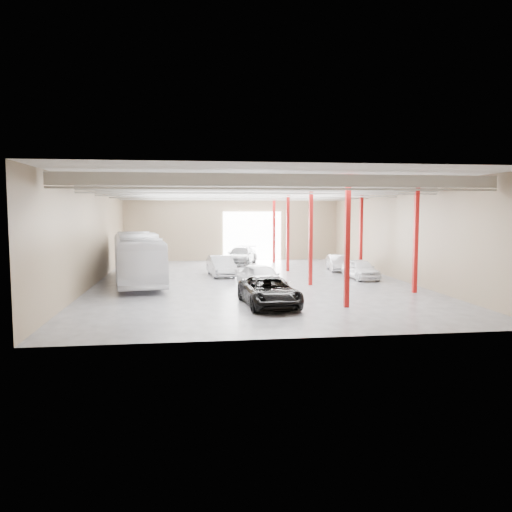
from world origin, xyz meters
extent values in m
cube|color=#434348|center=(0.00, 0.00, 0.00)|extent=(22.00, 32.00, 0.01)
cube|color=#ADADA8|center=(0.00, 0.00, 7.00)|extent=(22.00, 32.00, 0.12)
cube|color=brown|center=(0.00, 16.00, 3.50)|extent=(22.00, 0.12, 7.00)
cube|color=brown|center=(0.00, -16.00, 3.50)|extent=(22.00, 0.12, 7.00)
cube|color=brown|center=(-11.00, 0.00, 3.50)|extent=(0.12, 32.00, 7.00)
cube|color=brown|center=(11.00, 0.00, 3.50)|extent=(0.12, 32.00, 7.00)
cube|color=white|center=(2.00, 15.85, 2.50)|extent=(6.00, 0.20, 5.00)
cube|color=#9D1211|center=(3.80, -10.00, 3.50)|extent=(0.25, 0.25, 7.00)
cube|color=#9D1211|center=(3.80, -2.00, 3.50)|extent=(0.25, 0.25, 7.00)
cube|color=#9D1211|center=(3.80, 6.00, 3.50)|extent=(0.25, 0.25, 7.00)
cube|color=#9D1211|center=(3.80, 13.00, 3.50)|extent=(0.25, 0.25, 7.00)
cube|color=#9D1211|center=(9.50, -6.00, 3.50)|extent=(0.25, 0.25, 7.00)
cube|color=#9D1211|center=(9.50, 4.00, 3.50)|extent=(0.25, 0.25, 7.00)
cube|color=#B5B5B0|center=(0.00, -12.00, 6.55)|extent=(21.60, 0.15, 0.60)
cube|color=#B5B5B0|center=(0.00, -12.00, 6.15)|extent=(21.60, 0.10, 0.10)
cube|color=#B5B5B0|center=(0.00, -6.00, 6.55)|extent=(21.60, 0.15, 0.60)
cube|color=#B5B5B0|center=(0.00, -6.00, 6.15)|extent=(21.60, 0.10, 0.10)
cube|color=#B5B5B0|center=(0.00, 0.00, 6.55)|extent=(21.60, 0.15, 0.60)
cube|color=#B5B5B0|center=(0.00, 0.00, 6.15)|extent=(21.60, 0.10, 0.10)
cube|color=#B5B5B0|center=(0.00, 6.00, 6.55)|extent=(21.60, 0.15, 0.60)
cube|color=#B5B5B0|center=(0.00, 6.00, 6.15)|extent=(21.60, 0.10, 0.10)
cube|color=#B5B5B0|center=(0.00, 12.00, 6.55)|extent=(21.60, 0.15, 0.60)
cube|color=#B5B5B0|center=(0.00, 12.00, 6.15)|extent=(21.60, 0.10, 0.10)
imported|color=silver|center=(-8.14, 0.93, 1.78)|extent=(4.90, 13.05, 3.55)
imported|color=black|center=(-0.22, -9.15, 0.79)|extent=(3.07, 5.90, 1.59)
imported|color=silver|center=(0.10, -3.95, 0.85)|extent=(3.18, 5.34, 1.70)
imported|color=#ABACB0|center=(-2.00, 3.67, 0.80)|extent=(2.22, 5.01, 1.60)
imported|color=slate|center=(0.43, 12.00, 0.83)|extent=(4.08, 6.14, 1.65)
imported|color=#A5A5A9|center=(8.08, 5.75, 0.67)|extent=(1.90, 4.23, 1.35)
imported|color=white|center=(8.30, 0.55, 0.74)|extent=(1.97, 4.45, 1.49)
camera|label=1|loc=(-4.43, -35.30, 5.12)|focal=35.00mm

